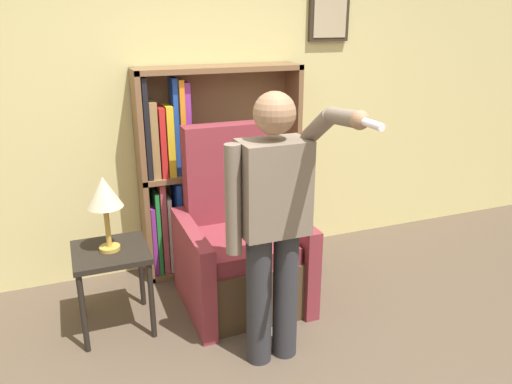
# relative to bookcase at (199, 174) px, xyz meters

# --- Properties ---
(wall_back) EXTENTS (8.00, 0.11, 2.80)m
(wall_back) POSITION_rel_bookcase_xyz_m (-0.03, 0.16, 0.59)
(wall_back) COLOR #DBCC84
(wall_back) RESTS_ON ground_plane
(bookcase) EXTENTS (1.29, 0.28, 1.64)m
(bookcase) POSITION_rel_bookcase_xyz_m (0.00, 0.00, 0.00)
(bookcase) COLOR brown
(bookcase) RESTS_ON ground_plane
(armchair) EXTENTS (0.83, 0.83, 1.27)m
(armchair) POSITION_rel_bookcase_xyz_m (0.12, -0.59, -0.42)
(armchair) COLOR #4C3823
(armchair) RESTS_ON ground_plane
(person_standing) EXTENTS (0.53, 0.78, 1.63)m
(person_standing) POSITION_rel_bookcase_xyz_m (0.08, -1.32, 0.12)
(person_standing) COLOR #2D2D33
(person_standing) RESTS_ON ground_plane
(side_table) EXTENTS (0.47, 0.47, 0.57)m
(side_table) POSITION_rel_bookcase_xyz_m (-0.78, -0.64, -0.33)
(side_table) COLOR black
(side_table) RESTS_ON ground_plane
(table_lamp) EXTENTS (0.22, 0.22, 0.49)m
(table_lamp) POSITION_rel_bookcase_xyz_m (-0.78, -0.64, 0.14)
(table_lamp) COLOR gold
(table_lamp) RESTS_ON side_table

